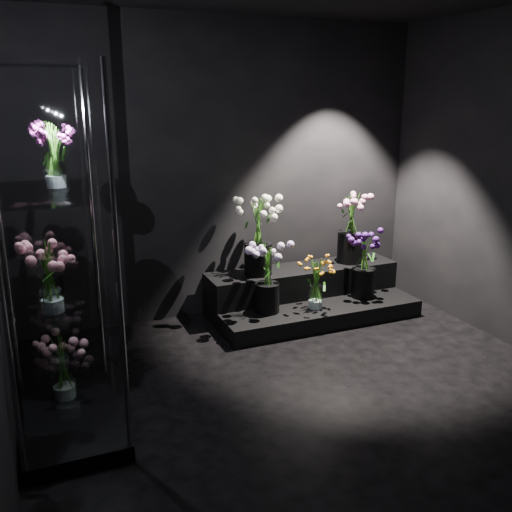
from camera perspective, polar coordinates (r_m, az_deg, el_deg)
floor at (r=4.19m, az=6.72°, el=-14.54°), size 4.00×4.00×0.00m
wall_back at (r=5.48m, az=-3.18°, el=8.44°), size 4.00×0.00×4.00m
display_riser at (r=5.70m, az=5.17°, el=-3.92°), size 1.97×0.87×0.44m
display_case at (r=3.64m, az=-19.45°, el=-0.45°), size 0.63×1.04×2.29m
bouquet_orange_bells at (r=5.34m, az=6.03°, el=-2.67°), size 0.32×0.32×0.49m
bouquet_lilac at (r=5.19m, az=1.16°, el=-1.74°), size 0.38×0.38×0.64m
bouquet_purple at (r=5.67m, az=10.78°, el=-0.52°), size 0.43×0.43×0.65m
bouquet_cream_roses at (r=5.38m, az=0.21°, el=2.56°), size 0.47×0.47×0.75m
bouquet_pink_roses at (r=5.87m, az=9.49°, el=3.12°), size 0.38×0.38×0.72m
bouquet_case_pink at (r=3.47m, az=-19.93°, el=-1.91°), size 0.32×0.32×0.41m
bouquet_case_magenta at (r=3.64m, az=-19.56°, el=9.48°), size 0.25×0.25×0.37m
bouquet_case_base_pink at (r=4.14m, az=-18.82°, el=-10.31°), size 0.39×0.39×0.46m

